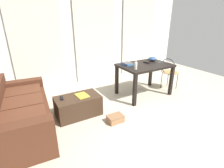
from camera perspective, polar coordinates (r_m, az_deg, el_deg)
name	(u,v)px	position (r m, az deg, el deg)	size (l,w,h in m)	color
ground_plane	(131,101)	(4.03, 6.27, -5.78)	(7.39, 7.39, 0.00)	#B2A893
wall_back	(94,35)	(5.27, -6.13, 16.07)	(6.27, 0.10, 2.68)	silver
curtains	(95,41)	(5.22, -5.66, 14.24)	(4.46, 0.03, 2.36)	beige
couch	(19,114)	(3.32, -28.79, -8.74)	(1.03, 1.95, 0.80)	#4C2819
coffee_table	(78,106)	(3.47, -11.30, -7.20)	(0.86, 0.50, 0.40)	#382619
craft_table	(145,69)	(4.21, 10.91, 5.05)	(1.23, 0.84, 0.78)	black
wire_chair	(169,70)	(4.71, 18.64, 4.39)	(0.41, 0.43, 0.86)	#B7844C
bottle_near	(136,66)	(3.71, 8.00, 6.10)	(0.07, 0.07, 0.21)	beige
bowl	(152,59)	(4.53, 13.39, 8.22)	(0.20, 0.20, 0.11)	#2D4C7A
book_stack	(127,64)	(4.08, 5.10, 6.77)	(0.22, 0.30, 0.05)	#33519E
tv_remote_on_table	(146,62)	(4.32, 11.46, 7.11)	(0.05, 0.16, 0.02)	black
scissors	(161,62)	(4.46, 15.98, 7.06)	(0.09, 0.08, 0.00)	#9EA0A5
tv_remote_primary	(62,98)	(3.37, -16.56, -4.56)	(0.05, 0.15, 0.02)	black
magazine	(82,95)	(3.39, -9.99, -3.81)	(0.21, 0.28, 0.01)	gold
shoebox	(115,119)	(3.26, 1.13, -11.56)	(0.30, 0.21, 0.13)	#996B47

